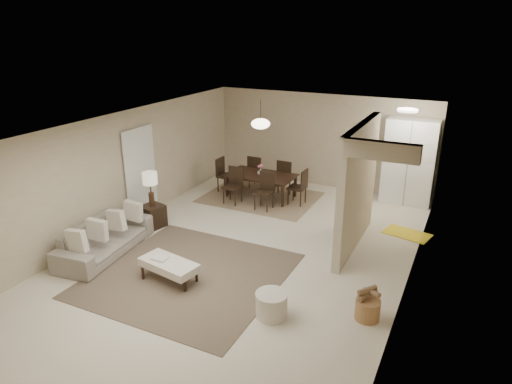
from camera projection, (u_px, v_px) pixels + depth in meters
The scene contains 22 objects.
floor at pixel (245, 253), 8.90m from camera, with size 9.00×9.00×0.00m, color beige.
ceiling at pixel (244, 127), 8.03m from camera, with size 9.00×9.00×0.00m, color white.
back_wall at pixel (322, 141), 12.26m from camera, with size 6.00×6.00×0.00m, color tan.
left_wall at pixel (120, 172), 9.70m from camera, with size 9.00×9.00×0.00m, color tan.
right_wall at pixel (413, 222), 7.23m from camera, with size 9.00×9.00×0.00m, color tan.
partition at pixel (358, 187), 8.78m from camera, with size 0.15×2.50×2.50m, color tan.
doorway at pixel (140, 174), 10.27m from camera, with size 0.04×0.90×2.04m, color black.
pantry_cabinet at pixel (409, 162), 11.07m from camera, with size 1.20×0.55×2.10m, color white.
flush_light at pixel (408, 110), 9.79m from camera, with size 0.44×0.44×0.05m, color white.
living_rug at pixel (189, 275), 8.12m from camera, with size 3.20×3.20×0.01m, color brown.
sofa at pixel (105, 238), 8.80m from camera, with size 0.84×2.14×0.63m, color gray.
ottoman_bench at pixel (169, 265), 7.84m from camera, with size 1.13×0.66×0.38m.
side_table at pixel (153, 216), 9.99m from camera, with size 0.45×0.45×0.49m, color black.
table_lamp at pixel (150, 181), 9.71m from camera, with size 0.32×0.32×0.76m.
round_pouf at pixel (272, 305), 6.93m from camera, with size 0.50×0.50×0.39m, color silver.
wicker_basket at pixel (368, 309), 6.87m from camera, with size 0.38×0.38×0.32m, color olive.
dining_rug at pixel (260, 197), 11.74m from camera, with size 2.80×2.10×0.01m, color #816850.
dining_table at pixel (260, 186), 11.64m from camera, with size 1.74×0.97×0.61m, color black.
dining_chairs at pixel (260, 181), 11.59m from camera, with size 2.43×1.78×0.90m.
vase at pixel (260, 172), 11.50m from camera, with size 0.16×0.16×0.17m, color silver.
yellow_mat at pixel (407, 234), 9.70m from camera, with size 0.93×0.57×0.01m, color yellow.
pendant_light at pixel (261, 124), 11.08m from camera, with size 0.46×0.46×0.71m.
Camera 1 is at (3.66, -7.04, 4.21)m, focal length 32.00 mm.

